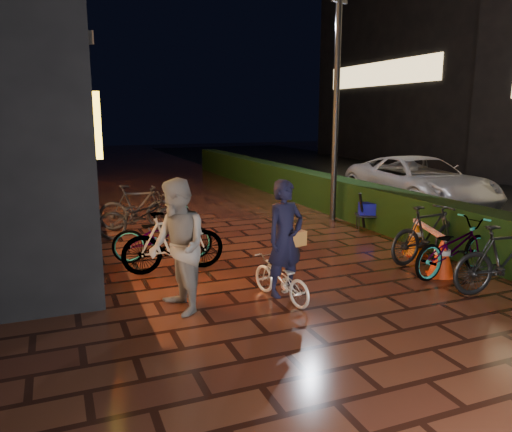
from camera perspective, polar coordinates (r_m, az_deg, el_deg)
name	(u,v)px	position (r m, az deg, el deg)	size (l,w,h in m)	color
ground	(336,289)	(8.17, 9.10, -8.28)	(80.00, 80.00, 0.00)	#381911
asphalt_road	(500,202)	(17.63, 26.08, 1.40)	(11.00, 60.00, 0.01)	black
hedge	(297,184)	(16.45, 4.68, 3.65)	(0.70, 20.00, 1.00)	black
bystander_person	(178,247)	(6.98, -8.94, -3.52)	(0.93, 0.72, 1.90)	#5D5C5F
van	(419,182)	(15.75, 18.14, 3.71)	(2.49, 5.40, 1.50)	#B2B2B7
lamp_post_hedge	(336,96)	(13.12, 9.18, 13.35)	(0.54, 0.29, 5.81)	black
lamp_post_sf	(89,122)	(12.83, -18.51, 10.15)	(0.45, 0.14, 4.67)	black
cyclist	(283,257)	(7.39, 3.12, -4.71)	(0.75, 1.35, 1.84)	white
traffic_barrier	(428,246)	(9.78, 19.06, -3.25)	(0.97, 1.76, 0.72)	red
cart_assembly	(366,210)	(12.24, 12.50, 0.64)	(0.68, 0.59, 0.96)	black
parked_bikes_storefront	(151,223)	(10.63, -11.89, -0.82)	(2.03, 4.24, 1.10)	black
parked_bikes_hedge	(459,246)	(9.28, 22.21, -3.18)	(2.05, 2.53, 1.10)	black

